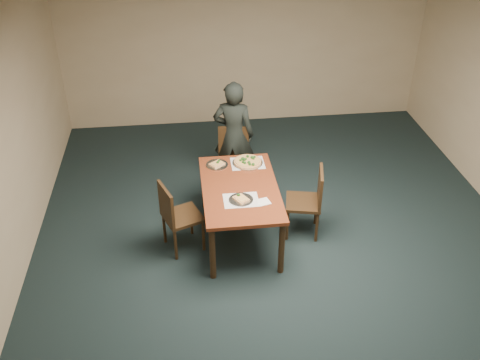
{
  "coord_description": "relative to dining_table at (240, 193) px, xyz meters",
  "views": [
    {
      "loc": [
        -1.08,
        -4.49,
        4.26
      ],
      "look_at": [
        -0.46,
        0.74,
        0.85
      ],
      "focal_mm": 40.0,
      "sensor_mm": 36.0,
      "label": 1
    }
  ],
  "objects": [
    {
      "name": "room_shell",
      "position": [
        0.46,
        -0.74,
        1.08
      ],
      "size": [
        8.0,
        8.0,
        8.0
      ],
      "color": "tan",
      "rests_on": "ground"
    },
    {
      "name": "ground",
      "position": [
        0.46,
        -0.74,
        -0.66
      ],
      "size": [
        8.0,
        8.0,
        0.0
      ],
      "primitive_type": "plane",
      "color": "black",
      "rests_on": "ground"
    },
    {
      "name": "placemat_main",
      "position": [
        0.16,
        0.53,
        0.09
      ],
      "size": [
        0.42,
        0.32,
        0.0
      ],
      "primitive_type": "cube",
      "color": "white",
      "rests_on": "dining_table"
    },
    {
      "name": "chair_left",
      "position": [
        -0.77,
        -0.12,
        -0.14
      ],
      "size": [
        0.54,
        0.54,
        0.91
      ],
      "rotation": [
        0.0,
        0.0,
        1.94
      ],
      "color": "black",
      "rests_on": "ground"
    },
    {
      "name": "pizza_pan",
      "position": [
        0.16,
        0.53,
        0.12
      ],
      "size": [
        0.39,
        0.39,
        0.07
      ],
      "color": "silver",
      "rests_on": "dining_table"
    },
    {
      "name": "placemat_near",
      "position": [
        -0.02,
        -0.27,
        0.09
      ],
      "size": [
        0.4,
        0.3,
        0.0
      ],
      "primitive_type": "cube",
      "color": "white",
      "rests_on": "dining_table"
    },
    {
      "name": "chair_far",
      "position": [
        0.04,
        1.13,
        -0.14
      ],
      "size": [
        0.47,
        0.47,
        0.91
      ],
      "rotation": [
        0.0,
        0.0,
        -0.12
      ],
      "color": "black",
      "rests_on": "ground"
    },
    {
      "name": "dining_table",
      "position": [
        0.0,
        0.0,
        0.0
      ],
      "size": [
        0.9,
        1.5,
        0.75
      ],
      "color": "#5B2412",
      "rests_on": "ground"
    },
    {
      "name": "chair_right",
      "position": [
        0.86,
        -0.0,
        -0.14
      ],
      "size": [
        0.5,
        0.5,
        0.91
      ],
      "rotation": [
        0.0,
        0.0,
        -1.79
      ],
      "color": "black",
      "rests_on": "ground"
    },
    {
      "name": "diner",
      "position": [
        0.06,
        1.26,
        0.12
      ],
      "size": [
        0.65,
        0.51,
        1.56
      ],
      "primitive_type": "imported",
      "rotation": [
        0.0,
        0.0,
        2.87
      ],
      "color": "black",
      "rests_on": "ground"
    },
    {
      "name": "slice_plate_near",
      "position": [
        -0.02,
        -0.27,
        0.11
      ],
      "size": [
        0.28,
        0.28,
        0.06
      ],
      "color": "silver",
      "rests_on": "dining_table"
    },
    {
      "name": "napkin",
      "position": [
        0.23,
        -0.34,
        0.09
      ],
      "size": [
        0.17,
        0.17,
        0.01
      ],
      "primitive_type": "cube",
      "rotation": [
        0.0,
        0.0,
        0.27
      ],
      "color": "white",
      "rests_on": "dining_table"
    },
    {
      "name": "slice_plate_far",
      "position": [
        -0.23,
        0.53,
        0.1
      ],
      "size": [
        0.28,
        0.28,
        0.06
      ],
      "color": "silver",
      "rests_on": "dining_table"
    }
  ]
}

